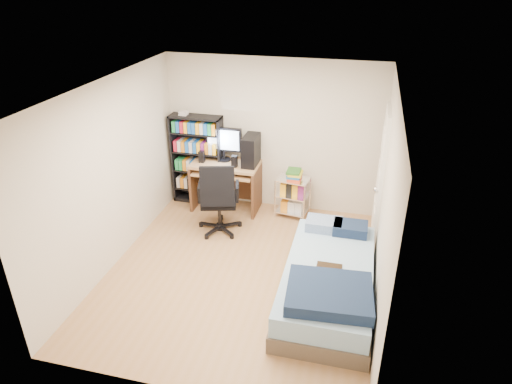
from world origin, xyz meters
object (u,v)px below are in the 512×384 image
(computer_desk, at_px, (233,167))
(bed, at_px, (328,281))
(media_shelf, at_px, (198,159))
(office_chair, at_px, (219,210))

(computer_desk, bearing_deg, bed, -48.48)
(media_shelf, xyz_separation_m, office_chair, (0.66, -0.91, -0.42))
(computer_desk, bearing_deg, media_shelf, 172.55)
(media_shelf, bearing_deg, office_chair, -53.95)
(media_shelf, height_order, bed, media_shelf)
(computer_desk, distance_m, office_chair, 0.91)
(media_shelf, distance_m, bed, 3.29)
(bed, bearing_deg, office_chair, 145.87)
(computer_desk, relative_size, office_chair, 1.19)
(office_chair, xyz_separation_m, bed, (1.79, -1.21, -0.10))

